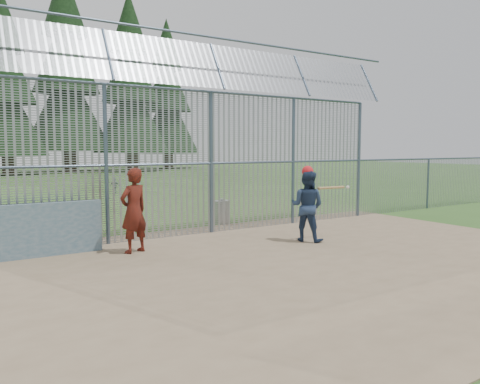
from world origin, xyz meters
TOP-DOWN VIEW (x-y plane):
  - ground at (0.00, 0.00)m, footprint 120.00×120.00m
  - dirt_infield at (0.00, -0.50)m, footprint 14.00×10.00m
  - dugout_wall at (-4.60, 2.90)m, footprint 2.50×0.12m
  - batter at (1.46, 1.05)m, footprint 1.04×1.12m
  - onlooker at (-2.79, 2.20)m, footprint 0.83×0.68m
  - bg_kid_seated at (1.34, 16.22)m, footprint 0.51×0.50m
  - batting_gear at (1.58, 1.02)m, footprint 1.44×0.40m
  - trash_can at (1.10, 4.76)m, footprint 0.56×0.56m
  - backstop_fence at (1.81, 3.43)m, footprint 20.09×0.81m
  - conifer_row at (1.93, 41.51)m, footprint 38.48×12.26m

SIDE VIEW (x-z plane):
  - ground at x=0.00m, z-range 0.00..0.00m
  - dirt_infield at x=0.00m, z-range 0.00..0.02m
  - trash_can at x=1.10m, z-range -0.03..0.79m
  - bg_kid_seated at x=1.34m, z-range 0.00..0.86m
  - dugout_wall at x=-4.60m, z-range 0.02..1.22m
  - batter at x=1.46m, z-range 0.02..1.85m
  - onlooker at x=-2.79m, z-range 0.02..1.98m
  - batting_gear at x=1.58m, z-range 1.44..2.08m
  - backstop_fence at x=1.81m, z-range -0.29..5.01m
  - conifer_row at x=1.93m, z-range 0.73..20.93m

